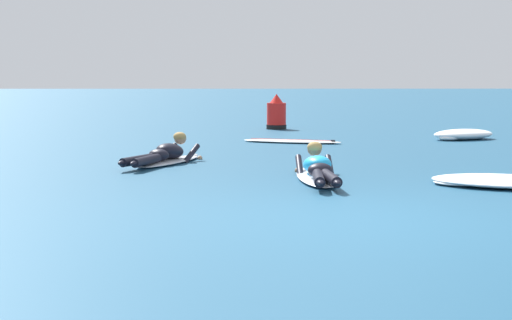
{
  "coord_description": "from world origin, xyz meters",
  "views": [
    {
      "loc": [
        -1.17,
        -8.09,
        1.48
      ],
      "look_at": [
        -1.02,
        3.76,
        0.19
      ],
      "focal_mm": 55.99,
      "sensor_mm": 36.0,
      "label": 1
    }
  ],
  "objects_px": {
    "surfer_near": "(318,170)",
    "channel_marker_buoy": "(276,115)",
    "surfer_far": "(166,155)",
    "drifting_surfboard": "(292,141)"
  },
  "relations": [
    {
      "from": "channel_marker_buoy",
      "to": "surfer_far",
      "type": "bearing_deg",
      "value": -104.56
    },
    {
      "from": "surfer_near",
      "to": "surfer_far",
      "type": "relative_size",
      "value": 1.13
    },
    {
      "from": "surfer_far",
      "to": "drifting_surfboard",
      "type": "bearing_deg",
      "value": 59.84
    },
    {
      "from": "surfer_far",
      "to": "channel_marker_buoy",
      "type": "distance_m",
      "value": 8.5
    },
    {
      "from": "surfer_near",
      "to": "channel_marker_buoy",
      "type": "xyz_separation_m",
      "value": [
        -0.19,
        10.24,
        0.23
      ]
    },
    {
      "from": "surfer_far",
      "to": "drifting_surfboard",
      "type": "xyz_separation_m",
      "value": [
        2.32,
        3.99,
        -0.11
      ]
    },
    {
      "from": "surfer_far",
      "to": "channel_marker_buoy",
      "type": "xyz_separation_m",
      "value": [
        2.14,
        8.22,
        0.22
      ]
    },
    {
      "from": "drifting_surfboard",
      "to": "channel_marker_buoy",
      "type": "bearing_deg",
      "value": 92.45
    },
    {
      "from": "surfer_far",
      "to": "channel_marker_buoy",
      "type": "relative_size",
      "value": 2.51
    },
    {
      "from": "drifting_surfboard",
      "to": "surfer_far",
      "type": "bearing_deg",
      "value": -120.16
    }
  ]
}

